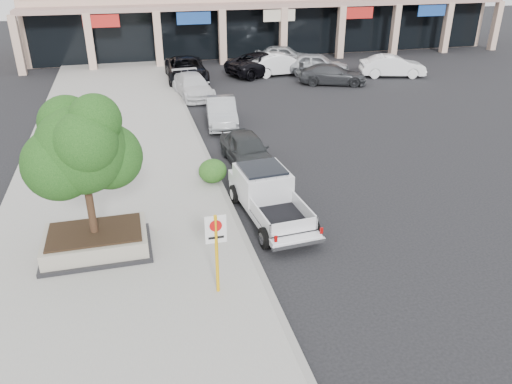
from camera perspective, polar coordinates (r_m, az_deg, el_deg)
ground at (r=16.03m, az=4.50°, el=-5.61°), size 120.00×120.00×0.00m
sidewalk at (r=20.62m, az=-15.70°, el=1.25°), size 8.00×52.00×0.15m
curb at (r=20.83m, az=-4.84°, el=2.44°), size 0.20×52.00×0.15m
planter at (r=15.82m, az=-17.79°, el=-5.38°), size 3.20×2.20×0.68m
planter_tree at (r=14.70m, az=-18.80°, el=4.81°), size 2.90×2.55×4.00m
no_parking_sign at (r=12.82m, az=-4.56°, el=-5.90°), size 0.55×0.09×2.30m
hedge at (r=19.46m, az=-4.98°, el=2.41°), size 1.10×0.99×0.93m
pickup_truck at (r=16.87m, az=1.75°, el=-0.77°), size 2.22×5.12×1.57m
curb_car_a at (r=21.33m, az=-1.04°, el=4.87°), size 1.90×4.11×1.36m
curb_car_b at (r=26.49m, az=-3.98°, el=9.13°), size 1.98×4.36×1.39m
curb_car_c at (r=31.97m, az=-7.22°, el=11.95°), size 2.41×4.91×1.37m
curb_car_d at (r=35.99m, az=-7.98°, el=13.69°), size 2.84×5.88×1.61m
lot_car_a at (r=37.76m, az=6.97°, el=14.31°), size 5.00×3.50×1.58m
lot_car_b at (r=37.61m, az=2.85°, el=14.40°), size 4.89×2.11×1.57m
lot_car_c at (r=35.24m, az=8.74°, el=13.14°), size 4.95×3.32×1.33m
lot_car_d at (r=37.73m, az=0.90°, el=14.49°), size 6.31×4.57×1.60m
lot_car_e at (r=40.85m, az=3.18°, el=15.34°), size 4.95×3.24×1.57m
lot_car_f at (r=38.31m, az=15.34°, el=13.71°), size 4.84×2.72×1.51m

